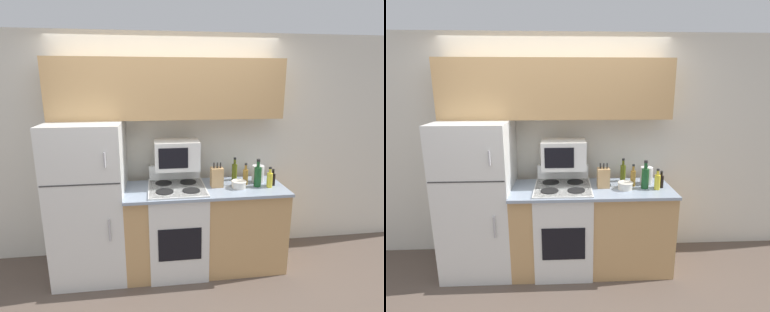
% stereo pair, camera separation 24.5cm
% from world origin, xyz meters
% --- Properties ---
extents(ground_plane, '(12.00, 12.00, 0.00)m').
position_xyz_m(ground_plane, '(0.00, 0.00, 0.00)').
color(ground_plane, brown).
extents(wall_back, '(8.00, 0.05, 2.55)m').
position_xyz_m(wall_back, '(0.00, 0.75, 1.27)').
color(wall_back, silver).
rests_on(wall_back, ground_plane).
extents(lower_cabinets, '(1.69, 0.64, 0.94)m').
position_xyz_m(lower_cabinets, '(0.36, 0.30, 0.47)').
color(lower_cabinets, tan).
rests_on(lower_cabinets, ground_plane).
extents(refrigerator, '(0.73, 0.74, 1.64)m').
position_xyz_m(refrigerator, '(-0.84, 0.36, 0.82)').
color(refrigerator, white).
rests_on(refrigerator, ground_plane).
extents(upper_cabinets, '(2.41, 0.36, 0.61)m').
position_xyz_m(upper_cabinets, '(0.00, 0.55, 1.95)').
color(upper_cabinets, tan).
rests_on(upper_cabinets, refrigerator).
extents(stove, '(0.60, 0.62, 1.11)m').
position_xyz_m(stove, '(0.06, 0.29, 0.49)').
color(stove, white).
rests_on(stove, ground_plane).
extents(microwave, '(0.47, 0.33, 0.30)m').
position_xyz_m(microwave, '(0.07, 0.42, 1.27)').
color(microwave, white).
rests_on(microwave, stove).
extents(knife_block, '(0.13, 0.11, 0.27)m').
position_xyz_m(knife_block, '(0.48, 0.30, 1.04)').
color(knife_block, tan).
rests_on(knife_block, lower_cabinets).
extents(bowl, '(0.16, 0.16, 0.08)m').
position_xyz_m(bowl, '(0.70, 0.22, 0.98)').
color(bowl, silver).
rests_on(bowl, lower_cabinets).
extents(bottle_vinegar, '(0.06, 0.06, 0.24)m').
position_xyz_m(bottle_vinegar, '(0.80, 0.32, 1.03)').
color(bottle_vinegar, olive).
rests_on(bottle_vinegar, lower_cabinets).
extents(bottle_olive_oil, '(0.06, 0.06, 0.26)m').
position_xyz_m(bottle_olive_oil, '(0.73, 0.49, 1.04)').
color(bottle_olive_oil, '#5B6619').
rests_on(bottle_olive_oil, lower_cabinets).
extents(bottle_wine_green, '(0.08, 0.08, 0.30)m').
position_xyz_m(bottle_wine_green, '(0.92, 0.24, 1.06)').
color(bottle_wine_green, '#194C23').
rests_on(bottle_wine_green, lower_cabinets).
extents(bottle_cooking_spray, '(0.06, 0.06, 0.22)m').
position_xyz_m(bottle_cooking_spray, '(1.03, 0.20, 1.02)').
color(bottle_cooking_spray, gold).
rests_on(bottle_cooking_spray, lower_cabinets).
extents(bottle_soy_sauce, '(0.05, 0.05, 0.18)m').
position_xyz_m(bottle_soy_sauce, '(1.09, 0.26, 1.01)').
color(bottle_soy_sauce, black).
rests_on(bottle_soy_sauce, lower_cabinets).
extents(kettle, '(0.13, 0.13, 0.21)m').
position_xyz_m(kettle, '(0.97, 0.38, 1.03)').
color(kettle, white).
rests_on(kettle, lower_cabinets).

